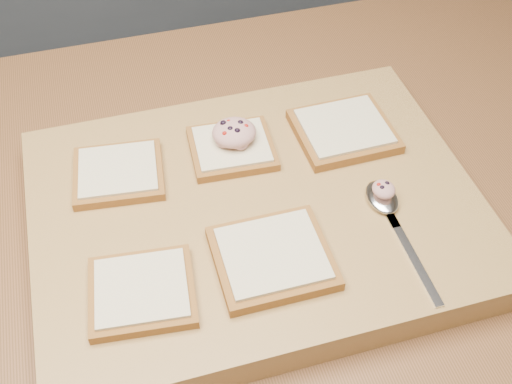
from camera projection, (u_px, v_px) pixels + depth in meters
island_counter at (206, 362)px, 1.18m from camera, size 2.00×0.80×0.90m
cutting_board at (256, 212)px, 0.81m from camera, size 0.55×0.42×0.04m
bread_far_left at (118, 173)px, 0.82m from camera, size 0.12×0.11×0.02m
bread_far_center at (232, 148)px, 0.85m from camera, size 0.11×0.11×0.02m
bread_far_right at (344, 130)px, 0.87m from camera, size 0.13×0.12×0.02m
bread_near_left at (142, 291)px, 0.69m from camera, size 0.12×0.12×0.02m
bread_near_center at (272, 257)px, 0.72m from camera, size 0.13×0.12×0.02m
tuna_salad_dollop at (234, 132)px, 0.84m from camera, size 0.06×0.06×0.03m
spoon at (386, 206)px, 0.78m from camera, size 0.04×0.19×0.01m
spoon_salad at (384, 189)px, 0.78m from camera, size 0.03×0.03×0.02m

